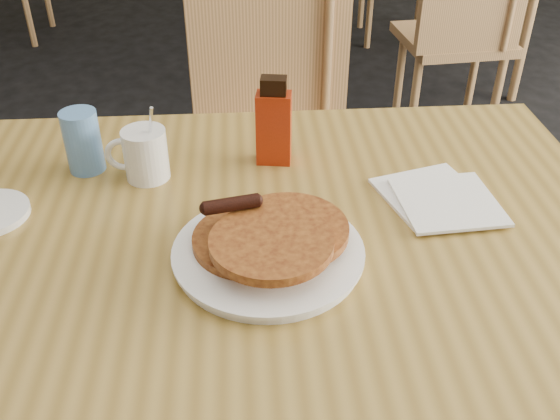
# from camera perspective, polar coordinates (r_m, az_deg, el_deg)

# --- Properties ---
(main_table) EXTENTS (1.36, 0.96, 0.75)m
(main_table) POSITION_cam_1_polar(r_m,az_deg,el_deg) (1.06, -2.44, -3.01)
(main_table) COLOR #A4813A
(main_table) RESTS_ON floor
(chair_main_far) EXTENTS (0.54, 0.55, 1.02)m
(chair_main_far) POSITION_cam_1_polar(r_m,az_deg,el_deg) (1.77, -0.90, 9.73)
(chair_main_far) COLOR tan
(chair_main_far) RESTS_ON floor
(chair_neighbor_near) EXTENTS (0.48, 0.48, 0.93)m
(chair_neighbor_near) POSITION_cam_1_polar(r_m,az_deg,el_deg) (2.71, 16.35, 16.22)
(chair_neighbor_near) COLOR tan
(chair_neighbor_near) RESTS_ON floor
(pancake_plate) EXTENTS (0.30, 0.30, 0.09)m
(pancake_plate) POSITION_cam_1_polar(r_m,az_deg,el_deg) (0.95, -1.03, -3.27)
(pancake_plate) COLOR white
(pancake_plate) RESTS_ON main_table
(coffee_mug) EXTENTS (0.11, 0.08, 0.15)m
(coffee_mug) POSITION_cam_1_polar(r_m,az_deg,el_deg) (1.16, -12.31, 5.07)
(coffee_mug) COLOR white
(coffee_mug) RESTS_ON main_table
(syrup_bottle) EXTENTS (0.07, 0.05, 0.17)m
(syrup_bottle) POSITION_cam_1_polar(r_m,az_deg,el_deg) (1.18, -0.57, 7.87)
(syrup_bottle) COLOR maroon
(syrup_bottle) RESTS_ON main_table
(napkin_stack) EXTENTS (0.22, 0.23, 0.01)m
(napkin_stack) POSITION_cam_1_polar(r_m,az_deg,el_deg) (1.13, 14.37, 1.04)
(napkin_stack) COLOR white
(napkin_stack) RESTS_ON main_table
(blue_tumbler) EXTENTS (0.08, 0.08, 0.12)m
(blue_tumbler) POSITION_cam_1_polar(r_m,az_deg,el_deg) (1.21, -17.58, 6.00)
(blue_tumbler) COLOR #588CD0
(blue_tumbler) RESTS_ON main_table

